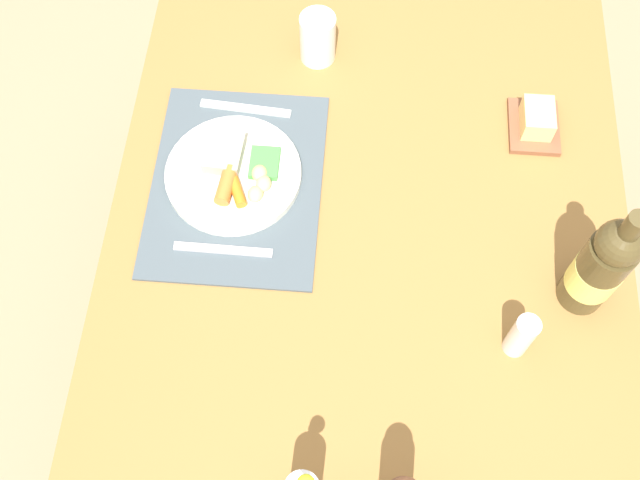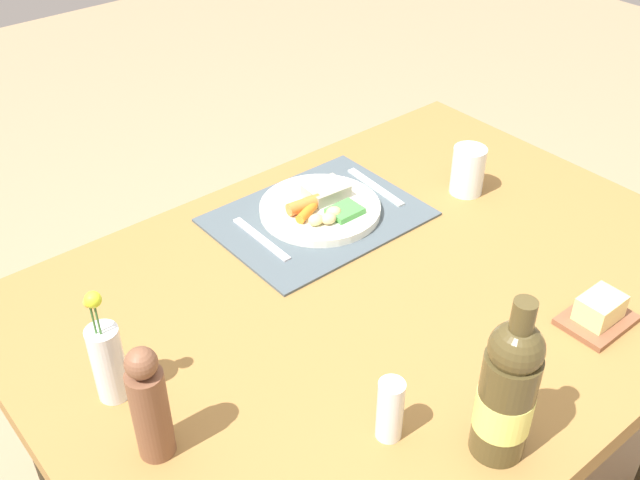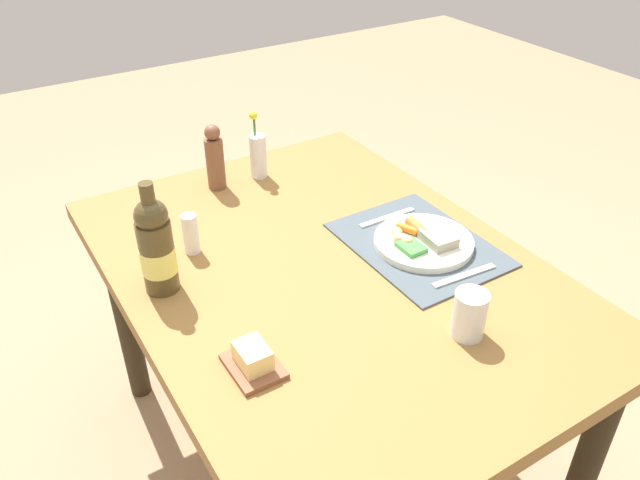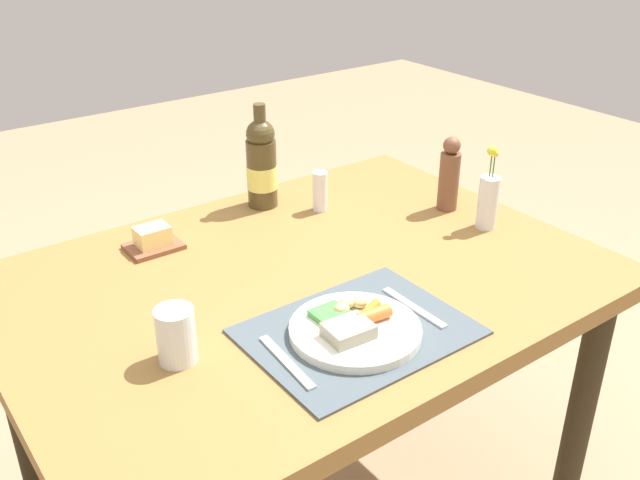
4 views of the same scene
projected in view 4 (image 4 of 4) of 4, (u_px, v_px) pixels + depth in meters
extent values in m
cube|color=olive|center=(304.00, 283.00, 1.64)|extent=(1.35, 0.98, 0.05)
cylinder|color=#2D2516|center=(582.00, 405.00, 1.83)|extent=(0.07, 0.07, 0.71)
cylinder|color=#2D2516|center=(22.00, 417.00, 1.79)|extent=(0.07, 0.07, 0.71)
cylinder|color=#2D2516|center=(377.00, 278.00, 2.41)|extent=(0.07, 0.07, 0.71)
cube|color=#445057|center=(358.00, 332.00, 1.41)|extent=(0.43, 0.33, 0.01)
cylinder|color=silver|center=(355.00, 330.00, 1.39)|extent=(0.26, 0.26, 0.02)
cube|color=#9D9883|center=(349.00, 331.00, 1.35)|extent=(0.09, 0.08, 0.03)
cylinder|color=orange|center=(373.00, 315.00, 1.40)|extent=(0.08, 0.04, 0.03)
cylinder|color=orange|center=(370.00, 310.00, 1.42)|extent=(0.06, 0.04, 0.02)
ellipsoid|color=#D9B077|center=(342.00, 309.00, 1.43)|extent=(0.03, 0.03, 0.02)
ellipsoid|color=tan|center=(347.00, 303.00, 1.45)|extent=(0.03, 0.03, 0.02)
ellipsoid|color=#D5C477|center=(360.00, 302.00, 1.45)|extent=(0.03, 0.03, 0.02)
cube|color=#449641|center=(329.00, 313.00, 1.42)|extent=(0.07, 0.06, 0.01)
cube|color=silver|center=(286.00, 362.00, 1.31)|extent=(0.03, 0.19, 0.00)
cube|color=silver|center=(414.00, 307.00, 1.48)|extent=(0.02, 0.18, 0.00)
cylinder|color=#493E20|center=(262.00, 174.00, 1.93)|extent=(0.08, 0.08, 0.19)
sphere|color=#493E20|center=(260.00, 134.00, 1.88)|extent=(0.08, 0.08, 0.08)
cylinder|color=#493E20|center=(260.00, 118.00, 1.86)|extent=(0.03, 0.03, 0.08)
cylinder|color=#ECE56C|center=(262.00, 177.00, 1.93)|extent=(0.08, 0.08, 0.07)
cylinder|color=silver|center=(488.00, 203.00, 1.81)|extent=(0.05, 0.05, 0.14)
cylinder|color=#3F7233|center=(488.00, 189.00, 1.81)|extent=(0.00, 0.00, 0.21)
sphere|color=#CCE429|center=(492.00, 151.00, 1.76)|extent=(0.03, 0.03, 0.03)
cylinder|color=#3F7233|center=(491.00, 191.00, 1.81)|extent=(0.00, 0.00, 0.20)
sphere|color=gold|center=(495.00, 154.00, 1.76)|extent=(0.02, 0.02, 0.02)
cylinder|color=silver|center=(176.00, 335.00, 1.31)|extent=(0.07, 0.07, 0.11)
cylinder|color=silver|center=(177.00, 345.00, 1.32)|extent=(0.07, 0.07, 0.06)
cylinder|color=brown|center=(449.00, 181.00, 1.91)|extent=(0.06, 0.06, 0.16)
sphere|color=brown|center=(452.00, 145.00, 1.87)|extent=(0.05, 0.05, 0.05)
cylinder|color=white|center=(320.00, 191.00, 1.92)|extent=(0.04, 0.04, 0.11)
cube|color=brown|center=(154.00, 247.00, 1.73)|extent=(0.13, 0.10, 0.01)
cube|color=#F7DC85|center=(152.00, 236.00, 1.72)|extent=(0.08, 0.06, 0.05)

